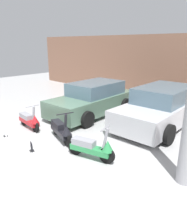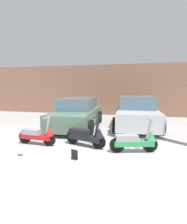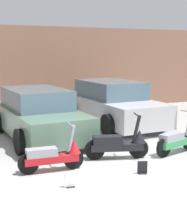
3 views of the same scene
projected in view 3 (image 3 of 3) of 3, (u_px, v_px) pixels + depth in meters
name	position (u px, v px, depth m)	size (l,w,h in m)	color
ground_plane	(126.00, 174.00, 6.89)	(28.00, 28.00, 0.00)	#B2B2B2
wall_back	(31.00, 70.00, 13.48)	(19.60, 0.12, 3.41)	#845B47
scooter_front_left	(54.00, 155.00, 7.00)	(1.37, 0.49, 0.95)	black
scooter_front_right	(120.00, 143.00, 7.81)	(1.42, 0.71, 1.03)	black
scooter_front_center	(179.00, 139.00, 8.28)	(1.39, 0.64, 0.99)	black
car_rear_left	(39.00, 115.00, 9.67)	(2.14, 4.17, 1.39)	#51705B
car_rear_center	(113.00, 104.00, 11.48)	(2.20, 4.35, 1.46)	#B7B7BC
placard_near_left_scooter	(70.00, 181.00, 6.20)	(0.20, 0.14, 0.26)	black
placard_near_right_scooter	(142.00, 168.00, 6.89)	(0.20, 0.17, 0.26)	black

